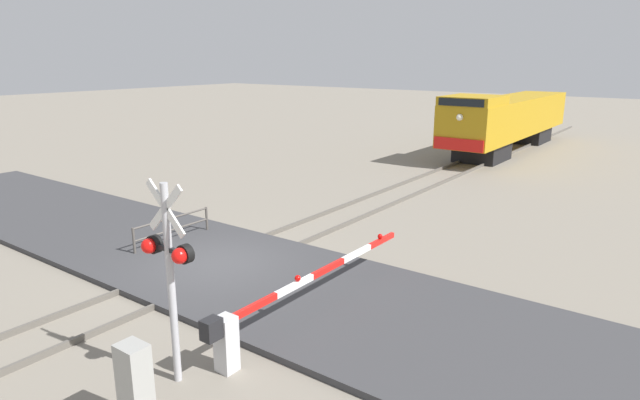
% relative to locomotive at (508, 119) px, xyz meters
% --- Properties ---
extents(ground_plane, '(160.00, 160.00, 0.00)m').
position_rel_locomotive_xyz_m(ground_plane, '(0.00, -24.98, -2.03)').
color(ground_plane, gray).
extents(rail_track_left, '(0.08, 80.00, 0.15)m').
position_rel_locomotive_xyz_m(rail_track_left, '(-0.72, -24.98, -1.96)').
color(rail_track_left, '#59544C').
rests_on(rail_track_left, ground_plane).
extents(rail_track_right, '(0.08, 80.00, 0.15)m').
position_rel_locomotive_xyz_m(rail_track_right, '(0.72, -24.98, -1.96)').
color(rail_track_right, '#59544C').
rests_on(rail_track_right, ground_plane).
extents(road_surface, '(36.00, 5.54, 0.15)m').
position_rel_locomotive_xyz_m(road_surface, '(0.00, -24.98, -1.95)').
color(road_surface, '#38383A').
rests_on(road_surface, ground_plane).
extents(locomotive, '(2.88, 16.44, 3.83)m').
position_rel_locomotive_xyz_m(locomotive, '(0.00, 0.00, 0.00)').
color(locomotive, black).
rests_on(locomotive, ground_plane).
extents(crossing_signal, '(1.18, 0.33, 3.82)m').
position_rel_locomotive_xyz_m(crossing_signal, '(3.51, -29.33, 0.32)').
color(crossing_signal, '#ADADB2').
rests_on(crossing_signal, ground_plane).
extents(crossing_gate, '(0.36, 6.97, 1.24)m').
position_rel_locomotive_xyz_m(crossing_gate, '(4.02, -27.46, -1.24)').
color(crossing_gate, silver).
rests_on(crossing_gate, ground_plane).
extents(utility_cabinet, '(0.50, 0.39, 1.47)m').
position_rel_locomotive_xyz_m(utility_cabinet, '(4.02, -30.53, -1.30)').
color(utility_cabinet, '#999993').
rests_on(utility_cabinet, ground_plane).
extents(guard_railing, '(0.08, 2.95, 0.95)m').
position_rel_locomotive_xyz_m(guard_railing, '(-2.61, -24.49, -1.40)').
color(guard_railing, '#4C4742').
rests_on(guard_railing, ground_plane).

